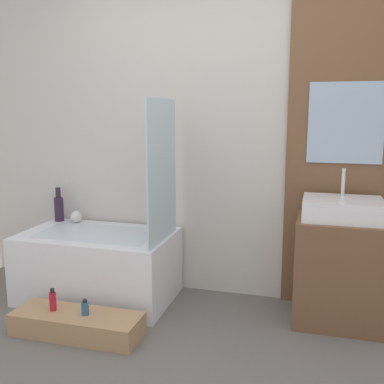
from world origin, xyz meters
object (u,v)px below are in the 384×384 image
at_px(bathtub, 98,265).
at_px(bottle_soap_secondary, 85,308).
at_px(wooden_step_bench, 77,324).
at_px(bottle_soap_primary, 53,301).
at_px(sink, 343,209).
at_px(vase_tall_dark, 59,207).
at_px(vase_round_light, 76,217).

relative_size(bathtub, bottle_soap_secondary, 11.05).
bearing_deg(wooden_step_bench, bottle_soap_primary, 180.00).
bearing_deg(bottle_soap_secondary, bathtub, 109.22).
relative_size(sink, bottle_soap_secondary, 4.95).
xyz_separation_m(vase_tall_dark, vase_round_light, (0.17, -0.01, -0.07)).
xyz_separation_m(vase_tall_dark, bottle_soap_secondary, (0.69, -0.84, -0.45)).
xyz_separation_m(vase_tall_dark, bottle_soap_primary, (0.46, -0.84, -0.43)).
bearing_deg(bathtub, wooden_step_bench, -76.64).
relative_size(vase_tall_dark, bottle_soap_secondary, 2.75).
distance_m(bathtub, bottle_soap_primary, 0.58).
bearing_deg(sink, bottle_soap_secondary, -157.03).
distance_m(bathtub, bottle_soap_secondary, 0.62).
bearing_deg(bottle_soap_secondary, bottle_soap_primary, 180.00).
height_order(wooden_step_bench, sink, sink).
distance_m(wooden_step_bench, vase_round_light, 1.08).
xyz_separation_m(wooden_step_bench, sink, (1.65, 0.67, 0.73)).
relative_size(vase_tall_dark, vase_round_light, 2.94).
xyz_separation_m(wooden_step_bench, bottle_soap_secondary, (0.06, 0.00, 0.12)).
bearing_deg(vase_round_light, bottle_soap_secondary, -57.72).
bearing_deg(bottle_soap_secondary, sink, 22.97).
bearing_deg(wooden_step_bench, vase_round_light, 118.99).
height_order(sink, bottle_soap_primary, sink).
xyz_separation_m(wooden_step_bench, vase_round_light, (-0.46, 0.83, 0.50)).
height_order(vase_tall_dark, vase_round_light, vase_tall_dark).
bearing_deg(wooden_step_bench, vase_tall_dark, 126.67).
height_order(sink, vase_round_light, sink).
height_order(vase_round_light, bottle_soap_secondary, vase_round_light).
bearing_deg(sink, bathtub, -177.15).
xyz_separation_m(bottle_soap_primary, bottle_soap_secondary, (0.24, 0.00, -0.02)).
distance_m(sink, vase_round_light, 2.13).
height_order(bottle_soap_primary, bottle_soap_secondary, bottle_soap_primary).
bearing_deg(bottle_soap_secondary, vase_tall_dark, 129.39).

